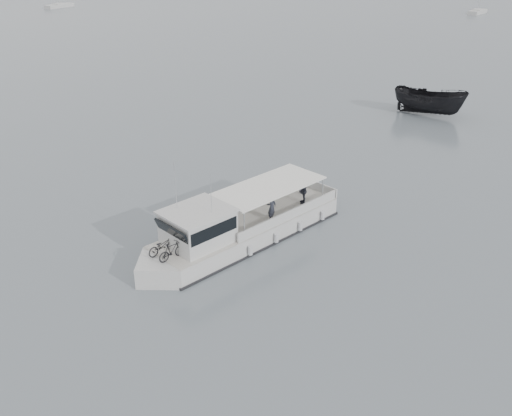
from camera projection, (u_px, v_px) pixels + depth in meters
ground at (151, 256)px, 28.31m from camera, size 1400.00×1400.00×0.00m
tour_boat at (232, 230)px, 28.90m from camera, size 12.61×4.60×5.25m
dark_motorboat at (429, 101)px, 49.20m from camera, size 4.71×6.75×2.44m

